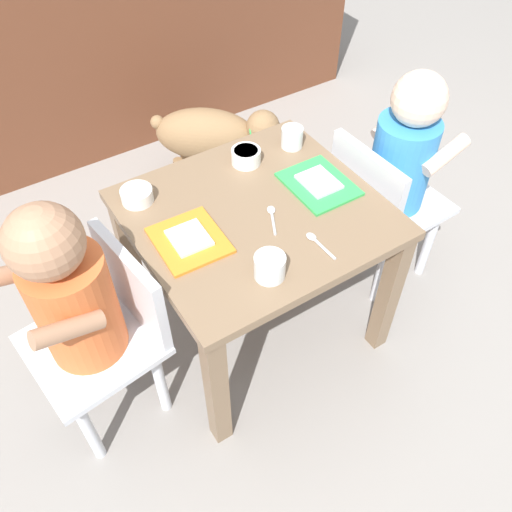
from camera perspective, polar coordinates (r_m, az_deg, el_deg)
The scene contains 14 objects.
ground_plane at distance 1.64m, azimuth 0.00°, elevation -7.15°, with size 7.00×7.00×0.00m, color gray.
kitchen_cabinet_back at distance 2.24m, azimuth -17.78°, elevation 21.40°, with size 2.23×0.33×0.85m, color brown.
dining_table at distance 1.35m, azimuth 0.00°, elevation 2.34°, with size 0.59×0.55×0.46m.
seated_child_left at distance 1.19m, azimuth -18.51°, elevation -4.50°, with size 0.31×0.31×0.71m.
seated_child_right at distance 1.54m, azimuth 15.04°, elevation 9.64°, with size 0.29×0.29×0.69m.
dog at distance 1.97m, azimuth -4.63°, elevation 12.75°, with size 0.42×0.38×0.33m.
food_tray_left at distance 1.22m, azimuth -7.14°, elevation 1.74°, with size 0.16×0.18×0.02m.
food_tray_right at distance 1.37m, azimuth 6.72°, elevation 7.70°, with size 0.15×0.19×0.02m.
water_cup_left at distance 1.13m, azimuth 1.47°, elevation -1.25°, with size 0.07×0.07×0.06m.
water_cup_right at distance 1.48m, azimuth 3.87°, elevation 12.43°, with size 0.06×0.06×0.06m.
cereal_bowl_left_side at distance 1.42m, azimuth -1.07°, elevation 10.65°, with size 0.08×0.08×0.04m.
veggie_bowl_near at distance 1.34m, azimuth -12.61°, elevation 6.40°, with size 0.08×0.08×0.03m.
spoon_by_left_tray at distance 1.22m, azimuth 6.66°, elevation 1.40°, with size 0.02×0.10×0.01m.
spoon_by_right_tray at distance 1.27m, azimuth 1.75°, elevation 4.22°, with size 0.06×0.09×0.01m.
Camera 1 is at (-0.51, -0.80, 1.34)m, focal length 37.43 mm.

